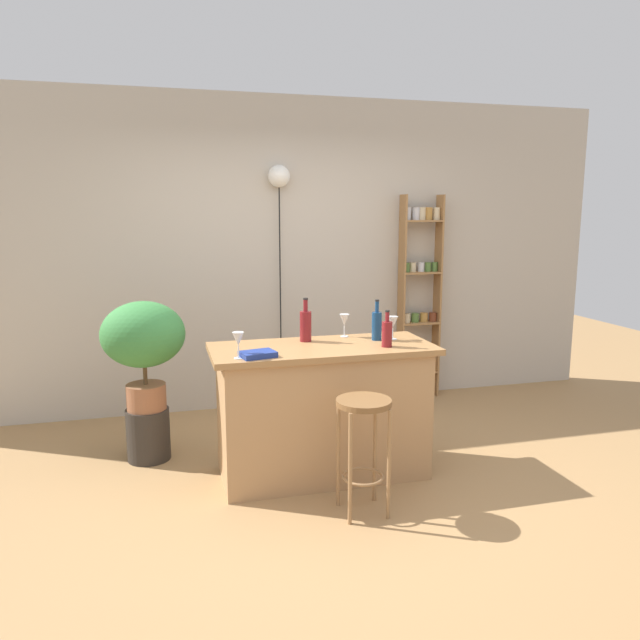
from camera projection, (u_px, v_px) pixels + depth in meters
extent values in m
plane|color=#A37A4C|center=(334.00, 492.00, 3.94)|extent=(12.00, 12.00, 0.00)
cube|color=#BCB2A3|center=(275.00, 255.00, 5.54)|extent=(6.40, 0.10, 2.80)
cube|color=tan|center=(322.00, 413.00, 4.15)|extent=(1.37, 0.59, 0.87)
cube|color=#9E7042|center=(322.00, 349.00, 4.07)|extent=(1.49, 0.64, 0.04)
cylinder|color=#997047|center=(350.00, 469.00, 3.48)|extent=(0.02, 0.02, 0.67)
cylinder|color=#997047|center=(389.00, 465.00, 3.54)|extent=(0.02, 0.02, 0.67)
cylinder|color=#997047|center=(338.00, 454.00, 3.70)|extent=(0.02, 0.02, 0.67)
cylinder|color=#997047|center=(375.00, 450.00, 3.76)|extent=(0.02, 0.02, 0.67)
torus|color=#997047|center=(363.00, 477.00, 3.64)|extent=(0.26, 0.26, 0.02)
cylinder|color=brown|center=(364.00, 402.00, 3.56)|extent=(0.33, 0.33, 0.03)
cube|color=#9E7042|center=(401.00, 299.00, 5.78)|extent=(0.02, 0.16, 1.95)
cube|color=#9E7042|center=(437.00, 297.00, 5.88)|extent=(0.02, 0.16, 1.95)
cube|color=#9E7042|center=(417.00, 371.00, 5.96)|extent=(0.36, 0.16, 0.02)
cylinder|color=#994C23|center=(405.00, 365.00, 5.92)|extent=(0.06, 0.06, 0.12)
cylinder|color=#994C23|center=(413.00, 365.00, 5.92)|extent=(0.06, 0.06, 0.12)
cylinder|color=silver|center=(421.00, 364.00, 5.96)|extent=(0.06, 0.06, 0.12)
cylinder|color=gold|center=(430.00, 364.00, 5.98)|extent=(0.06, 0.06, 0.12)
cube|color=#9E7042|center=(419.00, 323.00, 5.87)|extent=(0.36, 0.16, 0.02)
cylinder|color=beige|center=(406.00, 318.00, 5.82)|extent=(0.07, 0.07, 0.09)
cylinder|color=#4C7033|center=(415.00, 318.00, 5.85)|extent=(0.07, 0.07, 0.09)
cylinder|color=#AD7A38|center=(424.00, 317.00, 5.87)|extent=(0.07, 0.07, 0.09)
cylinder|color=brown|center=(433.00, 317.00, 5.89)|extent=(0.07, 0.07, 0.09)
cube|color=#9E7042|center=(420.00, 273.00, 5.79)|extent=(0.36, 0.16, 0.02)
cylinder|color=#4C7033|center=(406.00, 267.00, 5.74)|extent=(0.06, 0.06, 0.09)
cylinder|color=beige|center=(413.00, 267.00, 5.76)|extent=(0.06, 0.06, 0.09)
cylinder|color=silver|center=(421.00, 267.00, 5.78)|extent=(0.06, 0.06, 0.09)
cylinder|color=#4C7033|center=(428.00, 267.00, 5.79)|extent=(0.06, 0.06, 0.09)
cylinder|color=#4C7033|center=(435.00, 267.00, 5.81)|extent=(0.06, 0.06, 0.09)
cube|color=#9E7042|center=(422.00, 221.00, 5.70)|extent=(0.36, 0.16, 0.02)
cylinder|color=silver|center=(407.00, 214.00, 5.66)|extent=(0.07, 0.07, 0.12)
cylinder|color=silver|center=(416.00, 214.00, 5.67)|extent=(0.07, 0.07, 0.12)
cylinder|color=beige|center=(422.00, 214.00, 5.69)|extent=(0.07, 0.07, 0.12)
cylinder|color=#AD7A38|center=(429.00, 214.00, 5.70)|extent=(0.07, 0.07, 0.12)
cylinder|color=beige|center=(437.00, 214.00, 5.72)|extent=(0.07, 0.07, 0.12)
cylinder|color=#2D2823|center=(148.00, 434.00, 4.43)|extent=(0.31, 0.31, 0.38)
cylinder|color=#935B3D|center=(146.00, 397.00, 4.38)|extent=(0.28, 0.28, 0.19)
cylinder|color=brown|center=(145.00, 373.00, 4.35)|extent=(0.03, 0.03, 0.16)
ellipsoid|color=#387F3D|center=(143.00, 334.00, 4.30)|extent=(0.59, 0.53, 0.47)
cylinder|color=maroon|center=(306.00, 326.00, 4.19)|extent=(0.08, 0.08, 0.21)
cylinder|color=maroon|center=(306.00, 306.00, 4.16)|extent=(0.03, 0.03, 0.08)
cylinder|color=black|center=(305.00, 299.00, 4.15)|extent=(0.03, 0.03, 0.01)
cylinder|color=navy|center=(377.00, 326.00, 4.23)|extent=(0.07, 0.07, 0.20)
cylinder|color=navy|center=(377.00, 307.00, 4.21)|extent=(0.03, 0.03, 0.08)
cylinder|color=black|center=(377.00, 300.00, 4.20)|extent=(0.03, 0.03, 0.01)
cylinder|color=maroon|center=(387.00, 334.00, 4.02)|extent=(0.07, 0.07, 0.17)
cylinder|color=maroon|center=(387.00, 317.00, 4.00)|extent=(0.03, 0.03, 0.07)
cylinder|color=black|center=(387.00, 311.00, 3.99)|extent=(0.03, 0.03, 0.01)
cylinder|color=silver|center=(344.00, 336.00, 4.36)|extent=(0.06, 0.06, 0.00)
cylinder|color=silver|center=(344.00, 331.00, 4.35)|extent=(0.01, 0.01, 0.07)
cone|color=silver|center=(344.00, 320.00, 4.34)|extent=(0.07, 0.07, 0.08)
cylinder|color=silver|center=(239.00, 358.00, 3.72)|extent=(0.06, 0.06, 0.00)
cylinder|color=silver|center=(238.00, 352.00, 3.71)|extent=(0.01, 0.01, 0.07)
cone|color=silver|center=(238.00, 339.00, 3.69)|extent=(0.07, 0.07, 0.08)
cylinder|color=silver|center=(393.00, 339.00, 4.27)|extent=(0.06, 0.06, 0.00)
cylinder|color=silver|center=(393.00, 334.00, 4.26)|extent=(0.01, 0.01, 0.07)
cone|color=silver|center=(393.00, 322.00, 4.25)|extent=(0.07, 0.07, 0.08)
cube|color=navy|center=(258.00, 354.00, 3.75)|extent=(0.24, 0.19, 0.03)
cylinder|color=black|center=(280.00, 294.00, 5.51)|extent=(0.01, 0.01, 2.10)
sphere|color=white|center=(279.00, 176.00, 5.32)|extent=(0.20, 0.20, 0.20)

